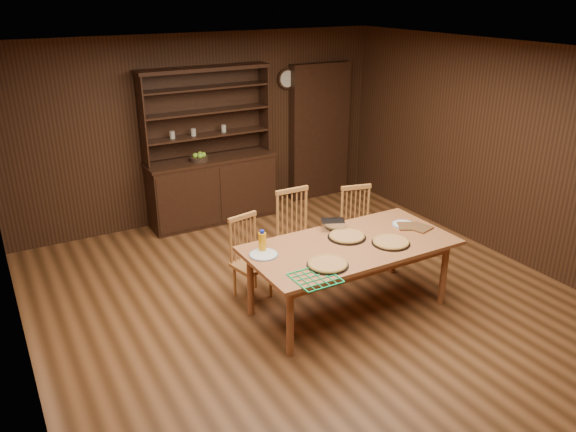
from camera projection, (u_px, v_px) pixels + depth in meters
floor at (314, 306)px, 5.99m from camera, size 6.00×6.00×0.00m
room_shell at (317, 164)px, 5.39m from camera, size 6.00×6.00×6.00m
china_hutch at (211, 181)px, 7.98m from camera, size 1.84×0.52×2.17m
doorway at (319, 132)px, 8.79m from camera, size 1.00×0.18×2.10m
wall_clock at (287, 79)px, 8.27m from camera, size 0.30×0.05×0.30m
dining_table at (350, 250)px, 5.70m from camera, size 2.13×1.07×0.75m
chair_left at (248, 254)px, 6.04m from camera, size 0.44×0.43×0.92m
chair_center at (296, 232)px, 6.42m from camera, size 0.44×0.42×1.06m
chair_right at (357, 224)px, 6.75m from camera, size 0.48×0.46×0.97m
pizza_left at (328, 264)px, 5.22m from camera, size 0.40×0.40×0.04m
pizza_right at (391, 242)px, 5.67m from camera, size 0.39×0.39×0.04m
pizza_center at (347, 236)px, 5.80m from camera, size 0.40×0.40×0.04m
cooling_rack at (315, 278)px, 4.99m from camera, size 0.44×0.44×0.02m
plate_left at (264, 255)px, 5.42m from camera, size 0.28×0.28×0.02m
plate_right at (403, 224)px, 6.11m from camera, size 0.25×0.25×0.02m
foil_dish at (333, 225)px, 6.00m from camera, size 0.29×0.26×0.10m
juice_bottle at (262, 242)px, 5.48m from camera, size 0.08×0.08×0.22m
pot_holder_a at (420, 228)px, 6.03m from camera, size 0.27×0.27×0.02m
pot_holder_b at (408, 226)px, 6.06m from camera, size 0.29×0.29×0.02m
fruit_bowl at (199, 158)px, 7.69m from camera, size 0.26×0.26×0.12m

